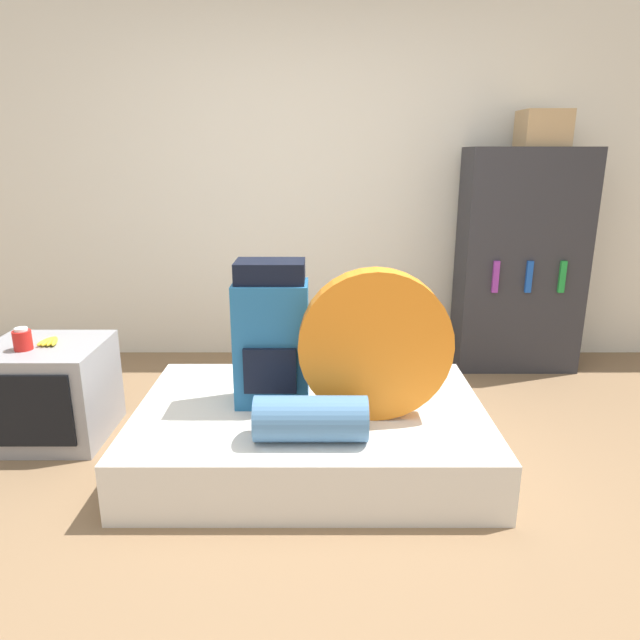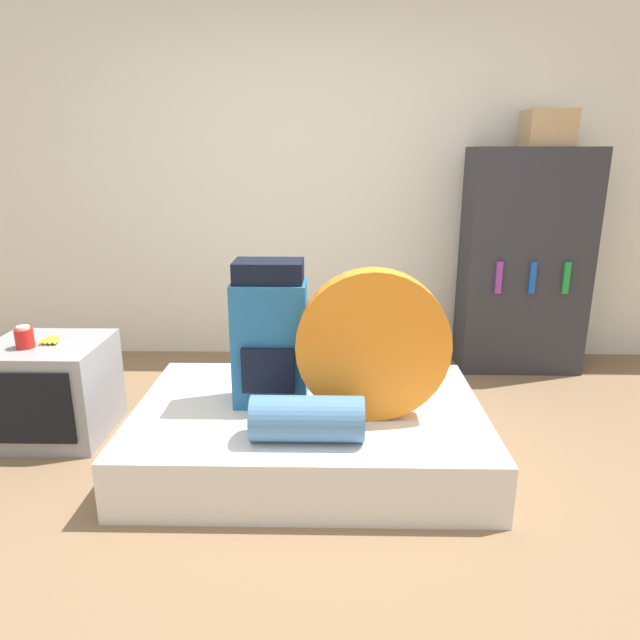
% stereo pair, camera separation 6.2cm
% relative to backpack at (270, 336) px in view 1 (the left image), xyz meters
% --- Properties ---
extents(ground_plane, '(16.00, 16.00, 0.00)m').
position_rel_backpack_xyz_m(ground_plane, '(0.18, -0.52, -0.64)').
color(ground_plane, '#846647').
extents(wall_back, '(8.00, 0.05, 2.60)m').
position_rel_backpack_xyz_m(wall_back, '(0.18, 1.58, 0.66)').
color(wall_back, silver).
rests_on(wall_back, ground_plane).
extents(bed, '(1.74, 1.18, 0.29)m').
position_rel_backpack_xyz_m(bed, '(0.19, -0.05, -0.50)').
color(bed, silver).
rests_on(bed, ground_plane).
extents(backpack, '(0.36, 0.27, 0.73)m').
position_rel_backpack_xyz_m(backpack, '(0.00, 0.00, 0.00)').
color(backpack, '#23669E').
rests_on(backpack, bed).
extents(tent_bag, '(0.72, 0.13, 0.72)m').
position_rel_backpack_xyz_m(tent_bag, '(0.50, -0.16, 0.01)').
color(tent_bag, orange).
rests_on(tent_bag, bed).
extents(sleeping_roll, '(0.50, 0.20, 0.20)m').
position_rel_backpack_xyz_m(sleeping_roll, '(0.20, -0.40, -0.25)').
color(sleeping_roll, teal).
rests_on(sleeping_roll, bed).
extents(television, '(0.61, 0.56, 0.53)m').
position_rel_backpack_xyz_m(television, '(-1.23, 0.18, -0.37)').
color(television, '#939399').
rests_on(television, ground_plane).
extents(canister, '(0.09, 0.09, 0.12)m').
position_rel_backpack_xyz_m(canister, '(-1.30, 0.11, -0.05)').
color(canister, red).
rests_on(canister, television).
extents(banana_bunch, '(0.11, 0.15, 0.03)m').
position_rel_backpack_xyz_m(banana_bunch, '(-1.20, 0.20, -0.09)').
color(banana_bunch, yellow).
rests_on(banana_bunch, television).
extents(bookshelf, '(0.84, 0.39, 1.55)m').
position_rel_backpack_xyz_m(bookshelf, '(1.65, 1.28, 0.13)').
color(bookshelf, '#2D2D33').
rests_on(bookshelf, ground_plane).
extents(cardboard_box, '(0.30, 0.28, 0.23)m').
position_rel_backpack_xyz_m(cardboard_box, '(1.72, 1.30, 1.03)').
color(cardboard_box, tan).
rests_on(cardboard_box, bookshelf).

